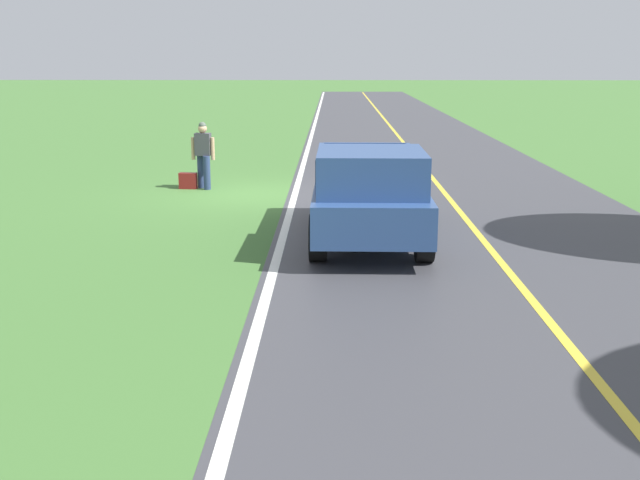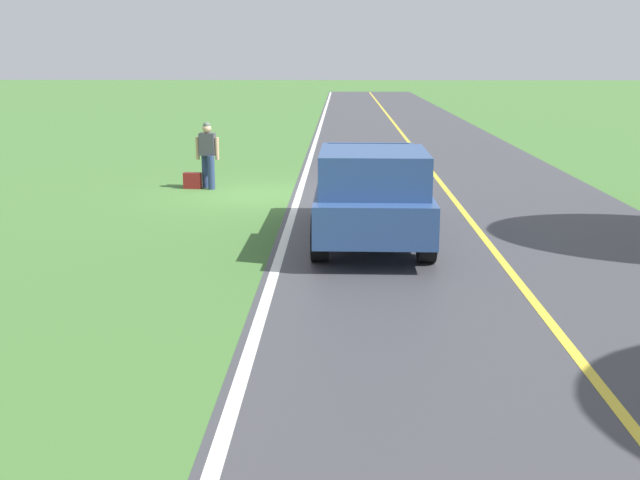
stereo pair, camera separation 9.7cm
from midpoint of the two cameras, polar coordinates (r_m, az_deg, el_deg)
name	(u,v)px [view 2 (the right image)]	position (r m, az deg, el deg)	size (l,w,h in m)	color
ground_plane	(258,194)	(19.89, -4.39, 3.34)	(200.00, 200.00, 0.00)	#427033
road_surface	(450,195)	(19.98, 9.61, 3.24)	(7.99, 120.00, 0.00)	#3D3D42
lane_edge_line	(299,194)	(19.81, -1.41, 3.35)	(0.16, 117.60, 0.00)	silver
lane_centre_line	(450,195)	(19.98, 9.61, 3.25)	(0.14, 117.60, 0.00)	gold
hitchhiker_walking	(208,151)	(20.82, -8.03, 6.41)	(0.62, 0.53, 1.75)	navy
suitcase_carried	(193,181)	(20.95, -9.13, 4.29)	(0.20, 0.46, 0.42)	maroon
pickup_truck_passing	(371,191)	(14.55, 3.95, 3.57)	(2.14, 5.42, 1.82)	#2D4C84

